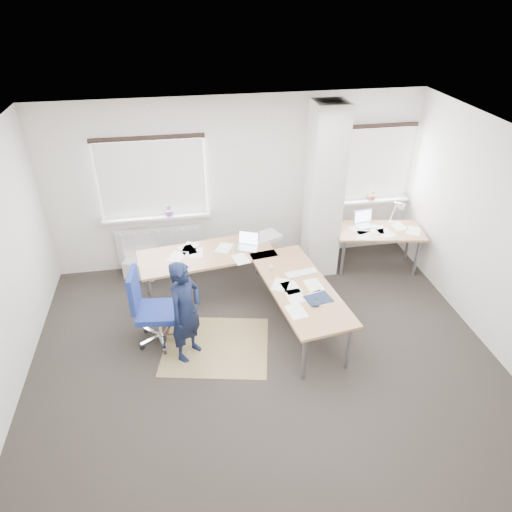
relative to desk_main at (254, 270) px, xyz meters
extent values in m
plane|color=#292521|center=(-0.04, -1.05, -0.69)|extent=(6.00, 6.00, 0.00)
cube|color=beige|center=(-0.04, 1.45, 0.71)|extent=(6.00, 0.04, 2.80)
cube|color=beige|center=(-0.04, -3.55, 0.71)|extent=(6.00, 0.04, 2.80)
cube|color=beige|center=(2.96, -1.05, 0.71)|extent=(0.04, 5.00, 2.80)
cube|color=white|center=(-0.04, -1.05, 2.11)|extent=(6.00, 5.00, 0.04)
cube|color=beige|center=(1.26, 0.90, 0.70)|extent=(0.50, 0.50, 2.78)
cube|color=white|center=(-1.34, 1.42, 0.91)|extent=(1.60, 0.04, 1.20)
cube|color=white|center=(-1.34, 1.38, 0.91)|extent=(1.60, 0.02, 1.20)
cube|color=white|center=(-1.34, 1.35, 0.29)|extent=(1.70, 0.20, 0.04)
cube|color=white|center=(2.26, 1.42, 0.91)|extent=(1.20, 0.04, 1.20)
cube|color=white|center=(2.26, 1.38, 0.91)|extent=(1.20, 0.02, 1.20)
cube|color=white|center=(2.26, 1.35, 0.29)|extent=(1.30, 0.20, 0.04)
cube|color=white|center=(-1.34, 1.37, -0.24)|extent=(1.40, 0.10, 0.60)
cylinder|color=#70408D|center=(-1.14, 1.33, 0.35)|extent=(0.12, 0.12, 0.08)
imported|color=#3A702C|center=(-1.14, 1.33, 0.39)|extent=(0.09, 0.06, 0.17)
cylinder|color=#994A3A|center=(2.26, 1.33, 0.35)|extent=(0.12, 0.12, 0.08)
imported|color=#3A702C|center=(2.26, 1.33, 0.39)|extent=(0.09, 0.07, 0.17)
cube|color=olive|center=(-0.65, -0.73, -0.69)|extent=(1.60, 1.44, 0.01)
cube|color=white|center=(-1.68, 1.20, -0.54)|extent=(0.59, 0.50, 0.30)
cube|color=#93603F|center=(-0.63, 0.50, 0.02)|extent=(2.09, 1.08, 0.04)
cube|color=#93603F|center=(0.53, -0.54, 0.02)|extent=(1.08, 2.09, 0.04)
cylinder|color=gray|center=(-1.48, 0.07, -0.35)|extent=(0.05, 0.05, 0.69)
cylinder|color=gray|center=(-1.57, 0.67, -0.35)|extent=(0.05, 0.05, 0.69)
cylinder|color=gray|center=(0.22, 0.93, -0.35)|extent=(0.05, 0.05, 0.69)
cylinder|color=gray|center=(0.36, -1.48, -0.35)|extent=(0.05, 0.05, 0.69)
cylinder|color=gray|center=(0.95, -1.39, -0.35)|extent=(0.05, 0.05, 0.69)
cylinder|color=gray|center=(0.70, 0.39, -0.35)|extent=(0.05, 0.05, 0.69)
cube|color=#B7B7BC|center=(-0.01, 0.54, 0.05)|extent=(0.39, 0.34, 0.01)
cube|color=#B7B7BC|center=(0.03, 0.65, 0.16)|extent=(0.32, 0.17, 0.22)
cube|color=silver|center=(0.03, 0.65, 0.16)|extent=(0.28, 0.14, 0.19)
cube|color=white|center=(0.62, -0.27, 0.05)|extent=(0.46, 0.21, 0.02)
cube|color=#15203A|center=(0.69, -0.87, 0.05)|extent=(0.37, 0.31, 0.01)
cube|color=beige|center=(0.32, 0.77, 0.07)|extent=(0.54, 0.46, 0.07)
imported|color=white|center=(0.23, -0.11, 0.07)|extent=(0.08, 0.08, 0.07)
cylinder|color=silver|center=(0.63, -1.00, 0.09)|extent=(0.07, 0.07, 0.10)
cube|color=#93603F|center=(2.21, 0.75, 0.02)|extent=(1.50, 0.93, 0.04)
cylinder|color=gray|center=(1.58, 0.60, -0.35)|extent=(0.05, 0.05, 0.69)
cylinder|color=gray|center=(2.76, 0.40, -0.35)|extent=(0.05, 0.05, 0.69)
cylinder|color=gray|center=(1.66, 1.10, -0.35)|extent=(0.05, 0.05, 0.69)
cylinder|color=gray|center=(2.84, 0.89, -0.35)|extent=(0.05, 0.05, 0.69)
cube|color=#B7B7BC|center=(2.04, 0.92, 0.05)|extent=(0.36, 0.27, 0.01)
cube|color=#B7B7BC|center=(2.02, 1.04, 0.16)|extent=(0.33, 0.09, 0.22)
cube|color=silver|center=(2.02, 1.04, 0.16)|extent=(0.29, 0.07, 0.19)
cylinder|color=white|center=(2.50, 0.94, 0.05)|extent=(0.10, 0.10, 0.02)
cylinder|color=white|center=(2.50, 0.94, 0.24)|extent=(0.02, 0.16, 0.38)
cylinder|color=white|center=(2.50, 0.82, 0.46)|extent=(0.02, 0.29, 0.13)
cone|color=white|center=(2.50, 0.68, 0.44)|extent=(0.14, 0.16, 0.17)
cube|color=navy|center=(-1.38, -0.48, -0.20)|extent=(0.55, 0.55, 0.09)
cube|color=navy|center=(-1.63, -0.45, 0.17)|extent=(0.12, 0.44, 0.54)
cylinder|color=silver|center=(-1.38, -0.48, -0.40)|extent=(0.06, 0.06, 0.37)
cylinder|color=black|center=(-1.10, -0.51, -0.65)|extent=(0.07, 0.04, 0.06)
cylinder|color=black|center=(-1.26, -0.23, -0.65)|extent=(0.06, 0.07, 0.06)
cylinder|color=black|center=(-1.59, -0.29, -0.65)|extent=(0.07, 0.07, 0.06)
cylinder|color=black|center=(-1.63, -0.62, -0.65)|extent=(0.07, 0.06, 0.06)
cylinder|color=black|center=(-1.33, -0.76, -0.65)|extent=(0.04, 0.07, 0.06)
imported|color=black|center=(-1.00, -0.81, 0.02)|extent=(0.60, 0.61, 1.42)
camera|label=1|loc=(-0.91, -5.33, 3.61)|focal=32.00mm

